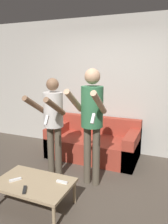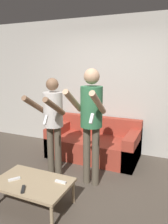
{
  "view_description": "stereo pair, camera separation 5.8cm",
  "coord_description": "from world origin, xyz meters",
  "px_view_note": "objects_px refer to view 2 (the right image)",
  "views": [
    {
      "loc": [
        1.17,
        -2.47,
        1.81
      ],
      "look_at": [
        -0.22,
        0.85,
        1.0
      ],
      "focal_mm": 35.0,
      "sensor_mm": 36.0,
      "label": 1
    },
    {
      "loc": [
        1.22,
        -2.45,
        1.81
      ],
      "look_at": [
        -0.22,
        0.85,
        1.0
      ],
      "focal_mm": 35.0,
      "sensor_mm": 36.0,
      "label": 2
    }
  ],
  "objects_px": {
    "person_standing_left": "(53,118)",
    "person_standing_right": "(91,115)",
    "couch": "(94,144)",
    "remote_near": "(23,189)",
    "remote_far": "(61,182)",
    "coffee_table": "(32,184)",
    "remote_mid": "(14,179)"
  },
  "relations": [
    {
      "from": "person_standing_left",
      "to": "remote_far",
      "type": "xyz_separation_m",
      "value": [
        0.5,
        -0.66,
        -0.62
      ]
    },
    {
      "from": "person_standing_left",
      "to": "couch",
      "type": "bearing_deg",
      "value": 72.16
    },
    {
      "from": "coffee_table",
      "to": "person_standing_right",
      "type": "bearing_deg",
      "value": 58.26
    },
    {
      "from": "person_standing_left",
      "to": "remote_mid",
      "type": "bearing_deg",
      "value": -95.33
    },
    {
      "from": "couch",
      "to": "person_standing_right",
      "type": "distance_m",
      "value": 1.33
    },
    {
      "from": "person_standing_left",
      "to": "remote_near",
      "type": "height_order",
      "value": "person_standing_left"
    },
    {
      "from": "remote_mid",
      "to": "remote_far",
      "type": "distance_m",
      "value": 0.6
    },
    {
      "from": "remote_near",
      "to": "remote_far",
      "type": "height_order",
      "value": "same"
    },
    {
      "from": "couch",
      "to": "person_standing_left",
      "type": "xyz_separation_m",
      "value": [
        -0.32,
        -0.99,
        0.73
      ]
    },
    {
      "from": "person_standing_right",
      "to": "remote_near",
      "type": "height_order",
      "value": "person_standing_right"
    },
    {
      "from": "couch",
      "to": "coffee_table",
      "type": "xyz_separation_m",
      "value": [
        -0.17,
        -1.77,
        0.06
      ]
    },
    {
      "from": "person_standing_right",
      "to": "remote_near",
      "type": "relative_size",
      "value": 11.9
    },
    {
      "from": "remote_near",
      "to": "couch",
      "type": "bearing_deg",
      "value": 85.79
    },
    {
      "from": "person_standing_right",
      "to": "coffee_table",
      "type": "height_order",
      "value": "person_standing_right"
    },
    {
      "from": "person_standing_left",
      "to": "person_standing_right",
      "type": "distance_m",
      "value": 0.65
    },
    {
      "from": "remote_mid",
      "to": "coffee_table",
      "type": "bearing_deg",
      "value": 14.9
    },
    {
      "from": "person_standing_left",
      "to": "person_standing_right",
      "type": "bearing_deg",
      "value": 0.36
    },
    {
      "from": "couch",
      "to": "person_standing_left",
      "type": "distance_m",
      "value": 1.27
    },
    {
      "from": "couch",
      "to": "remote_near",
      "type": "xyz_separation_m",
      "value": [
        -0.15,
        -1.97,
        0.1
      ]
    },
    {
      "from": "person_standing_right",
      "to": "remote_mid",
      "type": "xyz_separation_m",
      "value": [
        -0.72,
        -0.85,
        -0.73
      ]
    },
    {
      "from": "person_standing_right",
      "to": "remote_mid",
      "type": "height_order",
      "value": "person_standing_right"
    },
    {
      "from": "person_standing_right",
      "to": "remote_far",
      "type": "bearing_deg",
      "value": -101.91
    },
    {
      "from": "couch",
      "to": "remote_far",
      "type": "distance_m",
      "value": 1.67
    },
    {
      "from": "coffee_table",
      "to": "remote_near",
      "type": "bearing_deg",
      "value": -84.3
    },
    {
      "from": "remote_mid",
      "to": "couch",
      "type": "bearing_deg",
      "value": 77.76
    },
    {
      "from": "remote_near",
      "to": "coffee_table",
      "type": "bearing_deg",
      "value": 95.7
    },
    {
      "from": "person_standing_left",
      "to": "person_standing_right",
      "type": "height_order",
      "value": "person_standing_right"
    },
    {
      "from": "couch",
      "to": "coffee_table",
      "type": "relative_size",
      "value": 1.76
    },
    {
      "from": "coffee_table",
      "to": "couch",
      "type": "bearing_deg",
      "value": 84.67
    },
    {
      "from": "person_standing_left",
      "to": "remote_mid",
      "type": "xyz_separation_m",
      "value": [
        -0.08,
        -0.84,
        -0.62
      ]
    },
    {
      "from": "remote_near",
      "to": "remote_far",
      "type": "bearing_deg",
      "value": 44.69
    },
    {
      "from": "remote_near",
      "to": "remote_far",
      "type": "distance_m",
      "value": 0.46
    }
  ]
}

